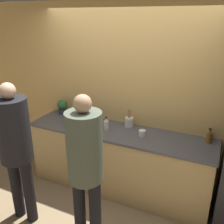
{
  "coord_description": "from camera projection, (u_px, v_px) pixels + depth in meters",
  "views": [
    {
      "loc": [
        1.22,
        -2.46,
        2.39
      ],
      "look_at": [
        0.0,
        0.15,
        1.28
      ],
      "focal_mm": 40.0,
      "sensor_mm": 36.0,
      "label": 1
    }
  ],
  "objects": [
    {
      "name": "counter",
      "position": [
        119.0,
        160.0,
        3.56
      ],
      "size": [
        2.57,
        0.67,
        0.93
      ],
      "color": "tan",
      "rests_on": "ground_plane"
    },
    {
      "name": "ground_plane",
      "position": [
        107.0,
        203.0,
        3.42
      ],
      "size": [
        14.0,
        14.0,
        0.0
      ],
      "primitive_type": "plane",
      "color": "#9E8460"
    },
    {
      "name": "bottle_dark",
      "position": [
        209.0,
        135.0,
        3.13
      ],
      "size": [
        0.05,
        0.05,
        0.15
      ],
      "color": "#333338",
      "rests_on": "counter"
    },
    {
      "name": "utensil_crock",
      "position": [
        129.0,
        122.0,
        3.51
      ],
      "size": [
        0.12,
        0.12,
        0.25
      ],
      "color": "silver",
      "rests_on": "counter"
    },
    {
      "name": "bottle_amber",
      "position": [
        209.0,
        137.0,
        3.05
      ],
      "size": [
        0.07,
        0.07,
        0.19
      ],
      "color": "brown",
      "rests_on": "counter"
    },
    {
      "name": "person_left",
      "position": [
        15.0,
        142.0,
        2.81
      ],
      "size": [
        0.37,
        0.37,
        1.75
      ],
      "color": "black",
      "rests_on": "ground_plane"
    },
    {
      "name": "potted_plant",
      "position": [
        62.0,
        107.0,
        3.94
      ],
      "size": [
        0.15,
        0.15,
        0.23
      ],
      "color": "#3D3D42",
      "rests_on": "counter"
    },
    {
      "name": "fruit_bowl",
      "position": [
        81.0,
        119.0,
        3.67
      ],
      "size": [
        0.27,
        0.27,
        0.13
      ],
      "color": "#4C3323",
      "rests_on": "counter"
    },
    {
      "name": "person_center",
      "position": [
        85.0,
        161.0,
        2.48
      ],
      "size": [
        0.36,
        0.36,
        1.73
      ],
      "color": "black",
      "rests_on": "ground_plane"
    },
    {
      "name": "bottle_clear",
      "position": [
        106.0,
        125.0,
        3.39
      ],
      "size": [
        0.07,
        0.07,
        0.19
      ],
      "color": "silver",
      "rests_on": "counter"
    },
    {
      "name": "cup_white",
      "position": [
        142.0,
        133.0,
        3.23
      ],
      "size": [
        0.09,
        0.09,
        0.08
      ],
      "color": "white",
      "rests_on": "counter"
    },
    {
      "name": "wall_back",
      "position": [
        128.0,
        98.0,
        3.54
      ],
      "size": [
        5.2,
        0.06,
        2.6
      ],
      "color": "#E0B266",
      "rests_on": "ground_plane"
    }
  ]
}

